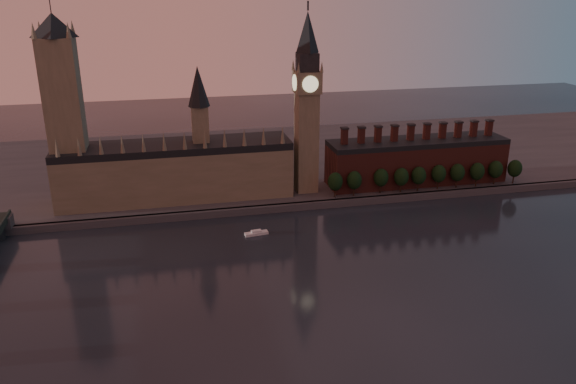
# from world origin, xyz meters

# --- Properties ---
(ground) EXTENTS (900.00, 900.00, 0.00)m
(ground) POSITION_xyz_m (0.00, 0.00, 0.00)
(ground) COLOR black
(ground) RESTS_ON ground
(north_bank) EXTENTS (900.00, 182.00, 4.00)m
(north_bank) POSITION_xyz_m (0.00, 178.04, 2.00)
(north_bank) COLOR #46464B
(north_bank) RESTS_ON ground
(palace_of_westminster) EXTENTS (130.00, 30.30, 74.00)m
(palace_of_westminster) POSITION_xyz_m (-64.41, 114.91, 21.63)
(palace_of_westminster) COLOR #7C6F58
(palace_of_westminster) RESTS_ON north_bank
(victoria_tower) EXTENTS (24.00, 24.00, 108.00)m
(victoria_tower) POSITION_xyz_m (-120.00, 115.00, 59.09)
(victoria_tower) COLOR #7C6F58
(victoria_tower) RESTS_ON north_bank
(big_ben) EXTENTS (15.00, 15.00, 107.00)m
(big_ben) POSITION_xyz_m (10.00, 110.00, 56.83)
(big_ben) COLOR #7C6F58
(big_ben) RESTS_ON north_bank
(chimney_block) EXTENTS (110.00, 25.00, 37.00)m
(chimney_block) POSITION_xyz_m (80.00, 110.00, 17.82)
(chimney_block) COLOR #5A2822
(chimney_block) RESTS_ON north_bank
(embankment_tree_0) EXTENTS (8.60, 8.60, 14.88)m
(embankment_tree_0) POSITION_xyz_m (23.25, 94.55, 13.47)
(embankment_tree_0) COLOR black
(embankment_tree_0) RESTS_ON north_bank
(embankment_tree_1) EXTENTS (8.60, 8.60, 14.88)m
(embankment_tree_1) POSITION_xyz_m (34.66, 94.39, 13.47)
(embankment_tree_1) COLOR black
(embankment_tree_1) RESTS_ON north_bank
(embankment_tree_2) EXTENTS (8.60, 8.60, 14.88)m
(embankment_tree_2) POSITION_xyz_m (51.40, 95.48, 13.47)
(embankment_tree_2) COLOR black
(embankment_tree_2) RESTS_ON north_bank
(embankment_tree_3) EXTENTS (8.60, 8.60, 14.88)m
(embankment_tree_3) POSITION_xyz_m (63.51, 94.10, 13.47)
(embankment_tree_3) COLOR black
(embankment_tree_3) RESTS_ON north_bank
(embankment_tree_4) EXTENTS (8.60, 8.60, 14.88)m
(embankment_tree_4) POSITION_xyz_m (74.46, 94.02, 13.47)
(embankment_tree_4) COLOR black
(embankment_tree_4) RESTS_ON north_bank
(embankment_tree_5) EXTENTS (8.60, 8.60, 14.88)m
(embankment_tree_5) POSITION_xyz_m (87.60, 94.71, 13.47)
(embankment_tree_5) COLOR black
(embankment_tree_5) RESTS_ON north_bank
(embankment_tree_6) EXTENTS (8.60, 8.60, 14.88)m
(embankment_tree_6) POSITION_xyz_m (99.59, 94.23, 13.47)
(embankment_tree_6) COLOR black
(embankment_tree_6) RESTS_ON north_bank
(embankment_tree_7) EXTENTS (8.60, 8.60, 14.88)m
(embankment_tree_7) POSITION_xyz_m (112.31, 93.59, 13.47)
(embankment_tree_7) COLOR black
(embankment_tree_7) RESTS_ON north_bank
(embankment_tree_8) EXTENTS (8.60, 8.60, 14.88)m
(embankment_tree_8) POSITION_xyz_m (125.29, 94.64, 13.47)
(embankment_tree_8) COLOR black
(embankment_tree_8) RESTS_ON north_bank
(embankment_tree_9) EXTENTS (8.60, 8.60, 14.88)m
(embankment_tree_9) POSITION_xyz_m (137.86, 93.80, 13.47)
(embankment_tree_9) COLOR black
(embankment_tree_9) RESTS_ON north_bank
(river_boat) EXTENTS (12.27, 4.95, 2.39)m
(river_boat) POSITION_xyz_m (-28.28, 61.71, 0.91)
(river_boat) COLOR silver
(river_boat) RESTS_ON ground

